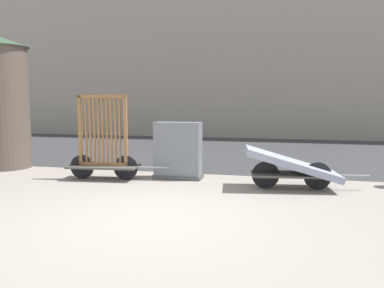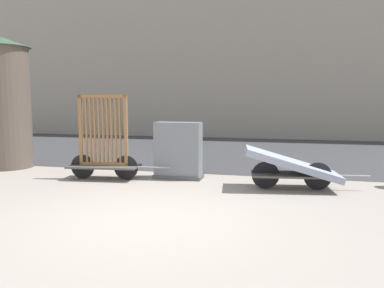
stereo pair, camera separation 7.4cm
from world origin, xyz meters
name	(u,v)px [view 1 (the left image)]	position (x,y,z in m)	size (l,w,h in m)	color
ground_plane	(153,219)	(0.00, 0.00, 0.00)	(60.00, 60.00, 0.00)	gray
road_strip	(229,150)	(0.00, 8.05, 0.00)	(56.00, 9.06, 0.01)	#38383A
building_facade	(248,34)	(0.00, 14.58, 5.11)	(48.00, 4.00, 10.22)	#9E9384
bike_cart_with_bedframe	(104,150)	(-1.98, 2.42, 0.64)	(2.25, 0.81, 1.84)	#4C4742
bike_cart_with_mattress	(292,166)	(1.99, 2.42, 0.45)	(2.40, 1.09, 0.82)	#4C4742
utility_cabinet	(178,152)	(-0.43, 2.90, 0.58)	(1.07, 0.46, 1.25)	#4C4C4C
advertising_column	(4,102)	(-5.09, 3.17, 1.68)	(1.36, 1.36, 3.30)	brown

